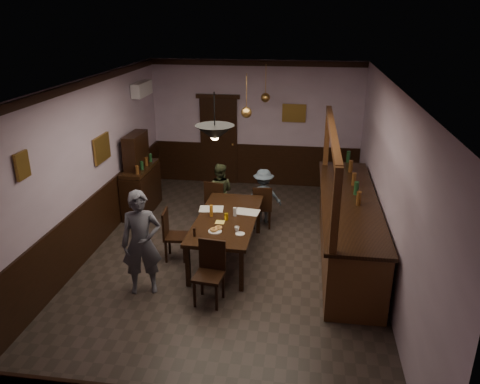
% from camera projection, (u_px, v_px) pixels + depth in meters
% --- Properties ---
extents(room, '(5.01, 8.01, 3.01)m').
position_uv_depth(room, '(228.00, 180.00, 7.50)').
color(room, '#2D2621').
rests_on(room, ground).
extents(dining_table, '(1.04, 2.22, 0.75)m').
position_uv_depth(dining_table, '(227.00, 221.00, 7.98)').
color(dining_table, black).
rests_on(dining_table, ground).
extents(chair_far_left, '(0.47, 0.47, 0.93)m').
position_uv_depth(chair_far_left, '(216.00, 201.00, 9.29)').
color(chair_far_left, black).
rests_on(chair_far_left, ground).
extents(chair_far_right, '(0.42, 0.42, 0.88)m').
position_uv_depth(chair_far_right, '(262.00, 205.00, 9.16)').
color(chair_far_right, black).
rests_on(chair_far_right, ground).
extents(chair_near, '(0.45, 0.45, 0.94)m').
position_uv_depth(chair_near, '(210.00, 269.00, 6.83)').
color(chair_near, black).
rests_on(chair_near, ground).
extents(chair_side, '(0.42, 0.42, 0.89)m').
position_uv_depth(chair_side, '(172.00, 233.00, 8.00)').
color(chair_side, black).
rests_on(chair_side, ground).
extents(person_standing, '(0.68, 0.55, 1.63)m').
position_uv_depth(person_standing, '(142.00, 243.00, 6.95)').
color(person_standing, '#50505C').
rests_on(person_standing, ground).
extents(person_seated_left, '(0.61, 0.50, 1.20)m').
position_uv_depth(person_seated_left, '(219.00, 192.00, 9.51)').
color(person_seated_left, '#3C4429').
rests_on(person_seated_left, ground).
extents(person_seated_right, '(0.77, 0.49, 1.12)m').
position_uv_depth(person_seated_right, '(263.00, 196.00, 9.39)').
color(person_seated_right, '#4D5F6F').
rests_on(person_seated_right, ground).
extents(newspaper_left, '(0.45, 0.35, 0.01)m').
position_uv_depth(newspaper_left, '(211.00, 209.00, 8.29)').
color(newspaper_left, silver).
rests_on(newspaper_left, dining_table).
extents(newspaper_right, '(0.45, 0.35, 0.01)m').
position_uv_depth(newspaper_right, '(247.00, 212.00, 8.17)').
color(newspaper_right, silver).
rests_on(newspaper_right, dining_table).
extents(napkin, '(0.15, 0.15, 0.00)m').
position_uv_depth(napkin, '(220.00, 222.00, 7.78)').
color(napkin, '#F7D75B').
rests_on(napkin, dining_table).
extents(saucer, '(0.15, 0.15, 0.01)m').
position_uv_depth(saucer, '(240.00, 234.00, 7.37)').
color(saucer, white).
rests_on(saucer, dining_table).
extents(coffee_cup, '(0.08, 0.08, 0.07)m').
position_uv_depth(coffee_cup, '(237.00, 229.00, 7.43)').
color(coffee_cup, white).
rests_on(coffee_cup, saucer).
extents(pastry_plate, '(0.22, 0.22, 0.01)m').
position_uv_depth(pastry_plate, '(215.00, 231.00, 7.45)').
color(pastry_plate, white).
rests_on(pastry_plate, dining_table).
extents(pastry_ring_a, '(0.13, 0.13, 0.04)m').
position_uv_depth(pastry_ring_a, '(214.00, 230.00, 7.44)').
color(pastry_ring_a, '#C68C47').
rests_on(pastry_ring_a, pastry_plate).
extents(pastry_ring_b, '(0.13, 0.13, 0.04)m').
position_uv_depth(pastry_ring_b, '(218.00, 228.00, 7.50)').
color(pastry_ring_b, '#C68C47').
rests_on(pastry_ring_b, pastry_plate).
extents(soda_can, '(0.07, 0.07, 0.12)m').
position_uv_depth(soda_can, '(226.00, 217.00, 7.84)').
color(soda_can, gold).
rests_on(soda_can, dining_table).
extents(beer_glass, '(0.06, 0.06, 0.20)m').
position_uv_depth(beer_glass, '(211.00, 211.00, 7.98)').
color(beer_glass, '#BF721E').
rests_on(beer_glass, dining_table).
extents(water_glass, '(0.06, 0.06, 0.15)m').
position_uv_depth(water_glass, '(235.00, 212.00, 8.00)').
color(water_glass, silver).
rests_on(water_glass, dining_table).
extents(pepper_mill, '(0.04, 0.04, 0.14)m').
position_uv_depth(pepper_mill, '(194.00, 232.00, 7.28)').
color(pepper_mill, black).
rests_on(pepper_mill, dining_table).
extents(sideboard, '(0.46, 1.29, 1.70)m').
position_uv_depth(sideboard, '(140.00, 181.00, 9.85)').
color(sideboard, black).
rests_on(sideboard, ground).
extents(bar_counter, '(0.94, 4.05, 2.28)m').
position_uv_depth(bar_counter, '(348.00, 225.00, 8.07)').
color(bar_counter, '#441F12').
rests_on(bar_counter, ground).
extents(door_back, '(0.90, 0.06, 2.10)m').
position_uv_depth(door_back, '(219.00, 142.00, 11.42)').
color(door_back, black).
rests_on(door_back, ground).
extents(ac_unit, '(0.20, 0.85, 0.30)m').
position_uv_depth(ac_unit, '(142.00, 89.00, 10.14)').
color(ac_unit, white).
rests_on(ac_unit, ground).
extents(picture_left_small, '(0.04, 0.28, 0.36)m').
position_uv_depth(picture_left_small, '(22.00, 165.00, 6.11)').
color(picture_left_small, olive).
rests_on(picture_left_small, ground).
extents(picture_left_large, '(0.04, 0.62, 0.48)m').
position_uv_depth(picture_left_large, '(102.00, 149.00, 8.49)').
color(picture_left_large, olive).
rests_on(picture_left_large, ground).
extents(picture_back, '(0.55, 0.04, 0.42)m').
position_uv_depth(picture_back, '(294.00, 113.00, 10.92)').
color(picture_back, olive).
rests_on(picture_back, ground).
extents(pendant_iron, '(0.56, 0.56, 0.69)m').
position_uv_depth(pendant_iron, '(215.00, 133.00, 6.62)').
color(pendant_iron, black).
rests_on(pendant_iron, ground).
extents(pendant_brass_mid, '(0.20, 0.20, 0.81)m').
position_uv_depth(pendant_brass_mid, '(246.00, 113.00, 8.54)').
color(pendant_brass_mid, '#BF8C3F').
rests_on(pendant_brass_mid, ground).
extents(pendant_brass_far, '(0.20, 0.20, 0.81)m').
position_uv_depth(pendant_brass_far, '(265.00, 98.00, 10.00)').
color(pendant_brass_far, '#BF8C3F').
rests_on(pendant_brass_far, ground).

